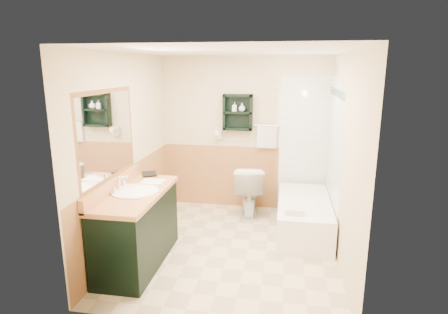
# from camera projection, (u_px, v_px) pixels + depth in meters

# --- Properties ---
(floor) EXTENTS (3.00, 3.00, 0.00)m
(floor) POSITION_uv_depth(u_px,v_px,m) (230.00, 248.00, 4.73)
(floor) COLOR beige
(floor) RESTS_ON ground
(back_wall) EXTENTS (2.60, 0.04, 2.40)m
(back_wall) POSITION_uv_depth(u_px,v_px,m) (245.00, 134.00, 5.91)
(back_wall) COLOR #FBEBC4
(back_wall) RESTS_ON ground
(left_wall) EXTENTS (0.04, 3.00, 2.40)m
(left_wall) POSITION_uv_depth(u_px,v_px,m) (126.00, 151.00, 4.66)
(left_wall) COLOR #FBEBC4
(left_wall) RESTS_ON ground
(right_wall) EXTENTS (0.04, 3.00, 2.40)m
(right_wall) POSITION_uv_depth(u_px,v_px,m) (346.00, 160.00, 4.24)
(right_wall) COLOR #FBEBC4
(right_wall) RESTS_ON ground
(ceiling) EXTENTS (2.60, 3.00, 0.04)m
(ceiling) POSITION_uv_depth(u_px,v_px,m) (231.00, 49.00, 4.16)
(ceiling) COLOR white
(ceiling) RESTS_ON back_wall
(wainscot_left) EXTENTS (2.98, 2.98, 1.00)m
(wainscot_left) POSITION_uv_depth(u_px,v_px,m) (132.00, 204.00, 4.82)
(wainscot_left) COLOR tan
(wainscot_left) RESTS_ON left_wall
(wainscot_back) EXTENTS (2.58, 2.58, 1.00)m
(wainscot_back) POSITION_uv_depth(u_px,v_px,m) (244.00, 177.00, 6.04)
(wainscot_back) COLOR tan
(wainscot_back) RESTS_ON back_wall
(mirror_frame) EXTENTS (1.30, 1.30, 1.00)m
(mirror_frame) POSITION_uv_depth(u_px,v_px,m) (107.00, 136.00, 4.06)
(mirror_frame) COLOR olive
(mirror_frame) RESTS_ON left_wall
(mirror_glass) EXTENTS (1.20, 1.20, 0.90)m
(mirror_glass) POSITION_uv_depth(u_px,v_px,m) (108.00, 136.00, 4.06)
(mirror_glass) COLOR white
(mirror_glass) RESTS_ON left_wall
(tile_right) EXTENTS (1.50, 1.50, 2.10)m
(tile_right) POSITION_uv_depth(u_px,v_px,m) (333.00, 157.00, 5.00)
(tile_right) COLOR white
(tile_right) RESTS_ON right_wall
(tile_back) EXTENTS (0.95, 0.95, 2.10)m
(tile_back) POSITION_uv_depth(u_px,v_px,m) (311.00, 146.00, 5.73)
(tile_back) COLOR white
(tile_back) RESTS_ON back_wall
(tile_accent) EXTENTS (1.50, 1.50, 0.10)m
(tile_accent) POSITION_uv_depth(u_px,v_px,m) (337.00, 93.00, 4.80)
(tile_accent) COLOR #124029
(tile_accent) RESTS_ON right_wall
(wall_shelf) EXTENTS (0.45, 0.15, 0.55)m
(wall_shelf) POSITION_uv_depth(u_px,v_px,m) (238.00, 112.00, 5.73)
(wall_shelf) COLOR black
(wall_shelf) RESTS_ON back_wall
(hair_dryer) EXTENTS (0.10, 0.24, 0.18)m
(hair_dryer) POSITION_uv_depth(u_px,v_px,m) (219.00, 134.00, 5.89)
(hair_dryer) COLOR silver
(hair_dryer) RESTS_ON back_wall
(towel_bar) EXTENTS (0.40, 0.06, 0.40)m
(towel_bar) POSITION_uv_depth(u_px,v_px,m) (267.00, 126.00, 5.75)
(towel_bar) COLOR silver
(towel_bar) RESTS_ON back_wall
(curtain_rod) EXTENTS (0.03, 1.60, 0.03)m
(curtain_rod) POSITION_uv_depth(u_px,v_px,m) (279.00, 85.00, 4.90)
(curtain_rod) COLOR silver
(curtain_rod) RESTS_ON back_wall
(shower_curtain) EXTENTS (1.05, 1.05, 1.70)m
(shower_curtain) POSITION_uv_depth(u_px,v_px,m) (277.00, 145.00, 5.26)
(shower_curtain) COLOR beige
(shower_curtain) RESTS_ON curtain_rod
(vanity) EXTENTS (0.59, 1.37, 0.87)m
(vanity) POSITION_uv_depth(u_px,v_px,m) (137.00, 228.00, 4.27)
(vanity) COLOR black
(vanity) RESTS_ON ground
(bathtub) EXTENTS (0.69, 1.50, 0.46)m
(bathtub) POSITION_uv_depth(u_px,v_px,m) (304.00, 216.00, 5.13)
(bathtub) COLOR white
(bathtub) RESTS_ON ground
(toilet) EXTENTS (0.52, 0.83, 0.78)m
(toilet) POSITION_uv_depth(u_px,v_px,m) (249.00, 190.00, 5.74)
(toilet) COLOR white
(toilet) RESTS_ON ground
(counter_towel) EXTENTS (0.26, 0.21, 0.04)m
(counter_towel) POSITION_uv_depth(u_px,v_px,m) (153.00, 183.00, 4.44)
(counter_towel) COLOR silver
(counter_towel) RESTS_ON vanity
(vanity_book) EXTENTS (0.17, 0.09, 0.24)m
(vanity_book) POSITION_uv_depth(u_px,v_px,m) (142.00, 166.00, 4.78)
(vanity_book) COLOR black
(vanity_book) RESTS_ON vanity
(tub_towel) EXTENTS (0.22, 0.19, 0.07)m
(tub_towel) POSITION_uv_depth(u_px,v_px,m) (294.00, 211.00, 4.61)
(tub_towel) COLOR silver
(tub_towel) RESTS_ON bathtub
(soap_bottle_a) EXTENTS (0.08, 0.15, 0.06)m
(soap_bottle_a) POSITION_uv_depth(u_px,v_px,m) (235.00, 109.00, 5.72)
(soap_bottle_a) COLOR white
(soap_bottle_a) RESTS_ON wall_shelf
(soap_bottle_b) EXTENTS (0.10, 0.13, 0.10)m
(soap_bottle_b) POSITION_uv_depth(u_px,v_px,m) (242.00, 108.00, 5.70)
(soap_bottle_b) COLOR white
(soap_bottle_b) RESTS_ON wall_shelf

